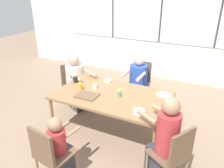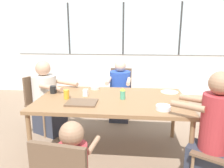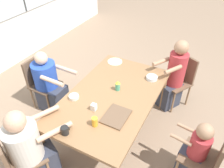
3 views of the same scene
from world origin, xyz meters
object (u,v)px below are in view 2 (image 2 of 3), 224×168
at_px(chair_for_man_teal_shirt, 39,98).
at_px(person_man_teal_shirt, 47,102).
at_px(person_man_blue_shirt, 211,137).
at_px(juice_glass, 66,94).
at_px(chair_for_woman_green_shirt, 121,88).
at_px(bowl_cereal, 163,108).
at_px(bowl_white_shallow, 95,88).
at_px(coffee_mug, 53,90).
at_px(person_woman_green_shirt, 120,94).
at_px(milk_carton_small, 86,93).
at_px(sippy_cup, 123,93).

xyz_separation_m(chair_for_man_teal_shirt, person_man_teal_shirt, (0.16, -0.07, -0.03)).
xyz_separation_m(person_man_blue_shirt, juice_glass, (-1.54, 0.50, 0.23)).
bearing_deg(chair_for_woman_green_shirt, juice_glass, 68.68).
xyz_separation_m(person_man_blue_shirt, bowl_cereal, (-0.42, 0.23, 0.20)).
bearing_deg(bowl_cereal, chair_for_woman_green_shirt, 108.13).
height_order(chair_for_woman_green_shirt, person_man_blue_shirt, person_man_blue_shirt).
relative_size(person_man_teal_shirt, bowl_white_shallow, 8.57).
xyz_separation_m(chair_for_woman_green_shirt, coffee_mug, (-0.82, -1.16, 0.26)).
xyz_separation_m(person_woman_green_shirt, bowl_cereal, (0.54, -1.47, 0.30)).
bearing_deg(chair_for_man_teal_shirt, coffee_mug, 68.84).
distance_m(coffee_mug, milk_carton_small, 0.45).
bearing_deg(milk_carton_small, person_man_teal_shirt, 148.47).
distance_m(chair_for_woman_green_shirt, person_man_teal_shirt, 1.34).
xyz_separation_m(chair_for_woman_green_shirt, person_man_teal_shirt, (-1.06, -0.82, -0.03)).
relative_size(person_man_teal_shirt, bowl_cereal, 7.10).
bearing_deg(juice_glass, chair_for_man_teal_shirt, 135.27).
bearing_deg(person_man_teal_shirt, milk_carton_small, 83.79).
bearing_deg(person_man_blue_shirt, bowl_white_shallow, 82.52).
bearing_deg(bowl_white_shallow, sippy_cup, -45.61).
distance_m(chair_for_woman_green_shirt, juice_glass, 1.52).
distance_m(chair_for_woman_green_shirt, bowl_white_shallow, 0.98).
bearing_deg(coffee_mug, sippy_cup, -10.01).
distance_m(person_woman_green_shirt, person_man_blue_shirt, 1.96).
relative_size(chair_for_woman_green_shirt, milk_carton_small, 9.93).
relative_size(milk_carton_small, bowl_white_shallow, 0.67).
distance_m(person_man_blue_shirt, coffee_mug, 1.93).
xyz_separation_m(person_man_teal_shirt, coffee_mug, (0.24, -0.34, 0.29)).
relative_size(person_man_blue_shirt, juice_glass, 10.48).
distance_m(coffee_mug, juice_glass, 0.33).
bearing_deg(person_man_blue_shirt, sippy_cup, 87.15).
relative_size(chair_for_woman_green_shirt, bowl_white_shallow, 6.69).
bearing_deg(person_woman_green_shirt, coffee_mug, 51.72).
xyz_separation_m(chair_for_woman_green_shirt, person_man_blue_shirt, (0.96, -1.88, 0.04)).
bearing_deg(bowl_white_shallow, milk_carton_small, -100.66).
relative_size(person_man_blue_shirt, sippy_cup, 8.41).
height_order(person_man_blue_shirt, bowl_cereal, person_man_blue_shirt).
xyz_separation_m(coffee_mug, sippy_cup, (0.92, -0.16, 0.02)).
bearing_deg(milk_carton_small, bowl_white_shallow, 79.34).
bearing_deg(sippy_cup, person_woman_green_shirt, 95.17).
height_order(person_woman_green_shirt, person_man_blue_shirt, person_man_blue_shirt).
height_order(person_man_teal_shirt, sippy_cup, person_man_teal_shirt).
distance_m(person_man_teal_shirt, coffee_mug, 0.50).
bearing_deg(person_man_blue_shirt, person_woman_green_shirt, 59.53).
height_order(chair_for_man_teal_shirt, bowl_cereal, chair_for_man_teal_shirt).
distance_m(person_man_blue_shirt, bowl_cereal, 0.52).
xyz_separation_m(person_man_blue_shirt, coffee_mug, (-1.78, 0.72, 0.22)).
bearing_deg(bowl_white_shallow, juice_glass, -119.41).
xyz_separation_m(chair_for_man_teal_shirt, bowl_cereal, (1.75, -0.90, 0.24)).
xyz_separation_m(milk_carton_small, bowl_white_shallow, (0.06, 0.34, -0.02)).
bearing_deg(person_man_teal_shirt, chair_for_man_teal_shirt, -90.00).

